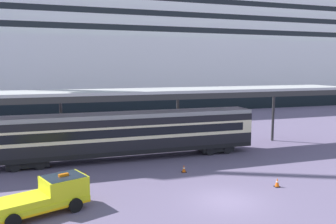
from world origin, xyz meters
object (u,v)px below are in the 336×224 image
(train_carriage, at_px, (128,133))
(traffic_cone_far, at_px, (184,169))
(cruise_ship, at_px, (153,47))
(service_truck, at_px, (48,195))
(traffic_cone_mid, at_px, (277,182))
(traffic_cone_near, at_px, (85,177))

(train_carriage, bearing_deg, traffic_cone_far, -59.06)
(cruise_ship, relative_size, service_truck, 24.31)
(service_truck, xyz_separation_m, traffic_cone_mid, (14.68, -0.53, -0.68))
(train_carriage, relative_size, traffic_cone_mid, 36.02)
(service_truck, bearing_deg, traffic_cone_mid, -2.06)
(traffic_cone_near, relative_size, traffic_cone_far, 1.14)
(cruise_ship, distance_m, traffic_cone_far, 51.28)
(traffic_cone_near, bearing_deg, traffic_cone_mid, -23.43)
(train_carriage, height_order, traffic_cone_near, train_carriage)
(traffic_cone_near, bearing_deg, train_carriage, 50.47)
(service_truck, relative_size, traffic_cone_near, 8.23)
(train_carriage, distance_m, traffic_cone_mid, 13.28)
(traffic_cone_near, bearing_deg, cruise_ship, 68.74)
(cruise_ship, xyz_separation_m, traffic_cone_near, (-18.79, -48.30, -12.06))
(traffic_cone_mid, bearing_deg, traffic_cone_far, 133.41)
(traffic_cone_far, bearing_deg, traffic_cone_mid, -46.59)
(train_carriage, relative_size, traffic_cone_near, 33.88)
(traffic_cone_near, bearing_deg, traffic_cone_far, -1.59)
(traffic_cone_mid, bearing_deg, traffic_cone_near, 156.57)
(train_carriage, bearing_deg, traffic_cone_mid, -52.44)
(train_carriage, xyz_separation_m, traffic_cone_far, (3.19, -5.32, -2.02))
(service_truck, distance_m, traffic_cone_mid, 14.70)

